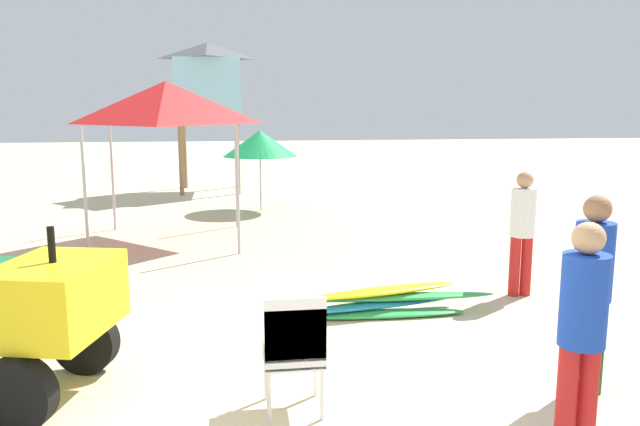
# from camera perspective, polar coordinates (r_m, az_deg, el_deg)

# --- Properties ---
(ground) EXTENTS (80.00, 80.00, 0.00)m
(ground) POSITION_cam_1_polar(r_m,az_deg,el_deg) (5.23, 1.33, -18.45)
(ground) COLOR beige
(stacked_plastic_chairs) EXTENTS (0.48, 0.48, 1.02)m
(stacked_plastic_chairs) POSITION_cam_1_polar(r_m,az_deg,el_deg) (5.10, -2.37, -11.77)
(stacked_plastic_chairs) COLOR white
(stacked_plastic_chairs) RESTS_ON ground
(surfboard_pile) EXTENTS (2.59, 0.65, 0.32)m
(surfboard_pile) POSITION_cam_1_polar(r_m,az_deg,el_deg) (7.61, 5.74, -8.01)
(surfboard_pile) COLOR green
(surfboard_pile) RESTS_ON ground
(lifeguard_near_center) EXTENTS (0.32, 0.32, 1.70)m
(lifeguard_near_center) POSITION_cam_1_polar(r_m,az_deg,el_deg) (4.77, 22.71, -9.30)
(lifeguard_near_center) COLOR red
(lifeguard_near_center) RESTS_ON ground
(lifeguard_near_right) EXTENTS (0.32, 0.32, 1.64)m
(lifeguard_near_right) POSITION_cam_1_polar(r_m,az_deg,el_deg) (8.54, 17.91, -1.07)
(lifeguard_near_right) COLOR red
(lifeguard_near_right) RESTS_ON ground
(lifeguard_far_right) EXTENTS (0.32, 0.32, 1.74)m
(lifeguard_far_right) POSITION_cam_1_polar(r_m,az_deg,el_deg) (5.80, 23.47, -5.72)
(lifeguard_far_right) COLOR #194C19
(lifeguard_far_right) RESTS_ON ground
(popup_canopy) EXTENTS (2.49, 2.49, 2.90)m
(popup_canopy) POSITION_cam_1_polar(r_m,az_deg,el_deg) (11.70, -13.78, 9.69)
(popup_canopy) COLOR #B2B2B7
(popup_canopy) RESTS_ON ground
(lifeguard_tower) EXTENTS (1.98, 1.98, 4.22)m
(lifeguard_tower) POSITION_cam_1_polar(r_m,az_deg,el_deg) (18.50, -10.12, 11.53)
(lifeguard_tower) COLOR olive
(lifeguard_tower) RESTS_ON ground
(beach_umbrella_left) EXTENTS (1.75, 1.75, 1.90)m
(beach_umbrella_left) POSITION_cam_1_polar(r_m,az_deg,el_deg) (14.92, -5.47, 6.31)
(beach_umbrella_left) COLOR beige
(beach_umbrella_left) RESTS_ON ground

